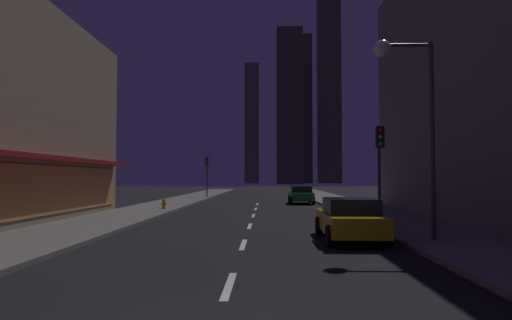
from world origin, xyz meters
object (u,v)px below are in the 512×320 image
(traffic_light_near_right, at_px, (380,153))
(traffic_light_far_left, at_px, (207,168))
(street_lamp_right, at_px, (406,89))
(car_parked_near, at_px, (350,219))
(car_parked_far, at_px, (301,195))
(fire_hydrant_far_left, at_px, (164,204))

(traffic_light_near_right, relative_size, traffic_light_far_left, 1.00)
(traffic_light_far_left, xyz_separation_m, street_lamp_right, (10.88, -30.45, 1.87))
(traffic_light_near_right, distance_m, street_lamp_right, 4.32)
(car_parked_near, xyz_separation_m, traffic_light_far_left, (-9.10, 29.79, 2.45))
(car_parked_near, distance_m, car_parked_far, 20.77)
(fire_hydrant_far_left, xyz_separation_m, traffic_light_near_right, (11.40, -9.54, 2.74))
(car_parked_near, xyz_separation_m, fire_hydrant_far_left, (-9.50, 12.76, -0.29))
(car_parked_near, distance_m, traffic_light_near_right, 4.47)
(car_parked_far, height_order, street_lamp_right, street_lamp_right)
(car_parked_far, distance_m, traffic_light_near_right, 17.82)
(car_parked_far, distance_m, fire_hydrant_far_left, 12.43)
(traffic_light_far_left, distance_m, street_lamp_right, 32.39)
(traffic_light_near_right, height_order, traffic_light_far_left, same)
(car_parked_far, distance_m, traffic_light_far_left, 13.04)
(fire_hydrant_far_left, distance_m, traffic_light_far_left, 17.25)
(car_parked_near, relative_size, street_lamp_right, 0.64)
(car_parked_far, xyz_separation_m, traffic_light_near_right, (1.90, -17.55, 2.45))
(traffic_light_far_left, bearing_deg, traffic_light_near_right, -67.51)
(fire_hydrant_far_left, distance_m, street_lamp_right, 18.13)
(traffic_light_near_right, bearing_deg, fire_hydrant_far_left, 140.07)
(car_parked_near, distance_m, traffic_light_far_left, 31.24)
(car_parked_near, bearing_deg, fire_hydrant_far_left, 126.66)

